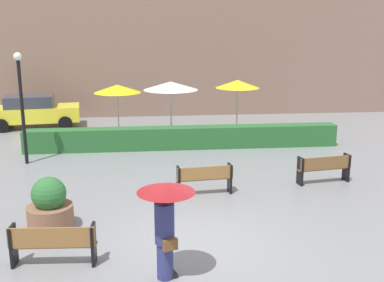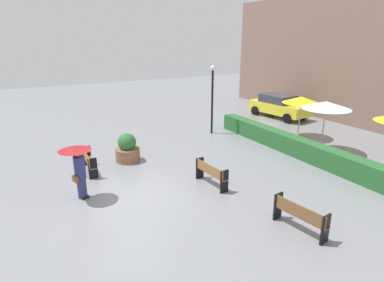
# 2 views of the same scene
# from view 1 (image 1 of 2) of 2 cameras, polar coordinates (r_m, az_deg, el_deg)

# --- Properties ---
(ground_plane) EXTENTS (60.00, 60.00, 0.00)m
(ground_plane) POSITION_cam_1_polar(r_m,az_deg,el_deg) (10.82, 0.20, -12.31)
(ground_plane) COLOR gray
(bench_far_right) EXTENTS (1.75, 0.59, 0.88)m
(bench_far_right) POSITION_cam_1_polar(r_m,az_deg,el_deg) (15.05, 15.93, -3.09)
(bench_far_right) COLOR brown
(bench_far_right) RESTS_ON ground
(bench_near_left) EXTENTS (1.76, 0.46, 0.87)m
(bench_near_left) POSITION_cam_1_polar(r_m,az_deg,el_deg) (10.06, -16.72, -11.83)
(bench_near_left) COLOR olive
(bench_near_left) RESTS_ON ground
(bench_mid_center) EXTENTS (1.67, 0.50, 0.87)m
(bench_mid_center) POSITION_cam_1_polar(r_m,az_deg,el_deg) (13.50, 1.56, -4.50)
(bench_mid_center) COLOR olive
(bench_mid_center) RESTS_ON ground
(pedestrian_with_umbrella) EXTENTS (1.09, 1.09, 1.96)m
(pedestrian_with_umbrella) POSITION_cam_1_polar(r_m,az_deg,el_deg) (8.85, -3.28, -9.03)
(pedestrian_with_umbrella) COLOR navy
(pedestrian_with_umbrella) RESTS_ON ground
(planter_pot) EXTENTS (1.10, 1.10, 1.31)m
(planter_pot) POSITION_cam_1_polar(r_m,az_deg,el_deg) (11.76, -17.06, -7.77)
(planter_pot) COLOR brown
(planter_pot) RESTS_ON ground
(lamp_post) EXTENTS (0.28, 0.28, 3.93)m
(lamp_post) POSITION_cam_1_polar(r_m,az_deg,el_deg) (17.20, -20.23, 5.11)
(lamp_post) COLOR black
(lamp_post) RESTS_ON ground
(patio_umbrella_yellow) EXTENTS (2.05, 2.05, 2.33)m
(patio_umbrella_yellow) POSITION_cam_1_polar(r_m,az_deg,el_deg) (20.53, -9.14, 6.35)
(patio_umbrella_yellow) COLOR silver
(patio_umbrella_yellow) RESTS_ON ground
(patio_umbrella_white) EXTENTS (2.31, 2.31, 2.53)m
(patio_umbrella_white) POSITION_cam_1_polar(r_m,az_deg,el_deg) (19.69, -2.63, 6.78)
(patio_umbrella_white) COLOR silver
(patio_umbrella_white) RESTS_ON ground
(patio_umbrella_yellow_far) EXTENTS (1.96, 1.96, 2.47)m
(patio_umbrella_yellow_far) POSITION_cam_1_polar(r_m,az_deg,el_deg) (20.86, 5.62, 6.97)
(patio_umbrella_yellow_far) COLOR silver
(patio_umbrella_yellow_far) RESTS_ON ground
(hedge_strip) EXTENTS (12.49, 0.70, 0.87)m
(hedge_strip) POSITION_cam_1_polar(r_m,az_deg,el_deg) (18.63, -1.05, 0.41)
(hedge_strip) COLOR #28602D
(hedge_strip) RESTS_ON ground
(building_facade) EXTENTS (28.00, 1.20, 8.18)m
(building_facade) POSITION_cam_1_polar(r_m,az_deg,el_deg) (25.69, -3.67, 12.33)
(building_facade) COLOR #846656
(building_facade) RESTS_ON ground
(parked_car) EXTENTS (4.38, 2.38, 1.57)m
(parked_car) POSITION_cam_1_polar(r_m,az_deg,el_deg) (23.74, -18.87, 3.53)
(parked_car) COLOR yellow
(parked_car) RESTS_ON ground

